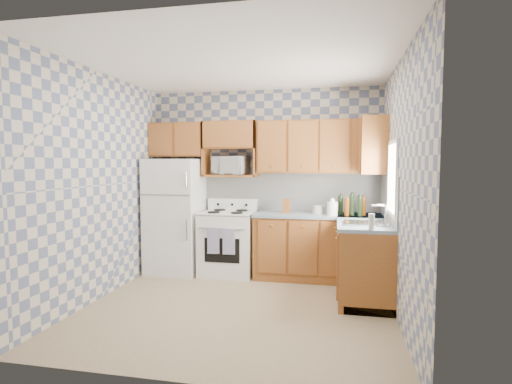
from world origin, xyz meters
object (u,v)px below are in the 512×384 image
at_px(refrigerator, 175,216).
at_px(stove_body, 228,244).
at_px(microwave, 231,166).
at_px(electric_kettle, 332,209).

xyz_separation_m(refrigerator, stove_body, (0.80, 0.03, -0.39)).
relative_size(stove_body, microwave, 1.82).
bearing_deg(stove_body, electric_kettle, -4.42).
height_order(refrigerator, electric_kettle, refrigerator).
distance_m(refrigerator, stove_body, 0.89).
bearing_deg(refrigerator, stove_body, 1.78).
distance_m(refrigerator, microwave, 1.11).
distance_m(refrigerator, electric_kettle, 2.30).
bearing_deg(electric_kettle, stove_body, 175.58).
xyz_separation_m(stove_body, microwave, (-0.00, 0.18, 1.14)).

